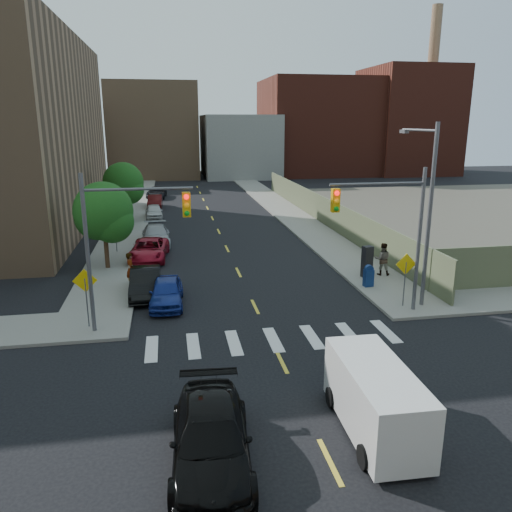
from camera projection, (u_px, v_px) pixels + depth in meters
name	position (u px, v px, depth m)	size (l,w,h in m)	color
ground	(294.00, 388.00, 17.46)	(160.00, 160.00, 0.00)	black
sidewalk_nw	(135.00, 204.00, 55.60)	(3.50, 73.00, 0.15)	gray
sidewalk_ne	(271.00, 200.00, 58.18)	(3.50, 73.00, 0.15)	gray
fence_north	(321.00, 210.00, 45.35)	(0.12, 44.00, 2.50)	#636D4C
gravel_lot	(489.00, 213.00, 50.64)	(36.00, 42.00, 0.06)	#595447
bg_bldg_west	(51.00, 141.00, 78.76)	(14.00, 18.00, 12.00)	#592319
bg_bldg_midwest	(154.00, 131.00, 82.94)	(14.00, 16.00, 15.00)	#8C6B4C
bg_bldg_center	(239.00, 146.00, 84.03)	(12.00, 16.00, 10.00)	gray
bg_bldg_east	(316.00, 127.00, 87.49)	(18.00, 18.00, 16.00)	#592319
bg_bldg_fareast	(407.00, 121.00, 87.99)	(14.00, 16.00, 18.00)	#592319
smokestack	(430.00, 92.00, 87.35)	(1.80, 1.80, 28.00)	#8C6B4C
signal_nw	(123.00, 232.00, 20.98)	(4.59, 0.30, 7.00)	#59595E
signal_ne	(390.00, 222.00, 22.97)	(4.59, 0.30, 7.00)	#59595E
streetlight_ne	(426.00, 203.00, 24.02)	(0.25, 3.70, 9.00)	#59595E
warn_sign_nw	(86.00, 287.00, 21.81)	(1.06, 0.06, 2.83)	#59595E
warn_sign_ne	(406.00, 270.00, 24.32)	(1.06, 0.06, 2.83)	#59595E
warn_sign_midwest	(115.00, 226.00, 34.65)	(1.06, 0.06, 2.83)	#59595E
tree_west_near	(104.00, 215.00, 30.46)	(3.66, 3.64, 5.52)	#332114
tree_west_far	(123.00, 185.00, 44.72)	(3.66, 3.64, 5.52)	#332114
parked_car_blue	(166.00, 292.00, 25.13)	(1.64, 4.06, 1.38)	navy
parked_car_black	(145.00, 283.00, 26.50)	(1.54, 4.41, 1.45)	black
parked_car_red	(149.00, 250.00, 33.38)	(2.33, 5.05, 1.40)	maroon
parked_car_silver	(156.00, 235.00, 37.52)	(2.03, 4.99, 1.45)	#9DA0A4
parked_car_white	(154.00, 212.00, 47.55)	(1.60, 3.99, 1.36)	silver
parked_car_maroon	(155.00, 202.00, 53.33)	(1.47, 4.22, 1.39)	#450D0E
parked_car_grey	(156.00, 193.00, 60.49)	(2.17, 4.70, 1.31)	black
black_sedan	(211.00, 439.00, 13.41)	(2.14, 5.28, 1.53)	black
cargo_van	(374.00, 396.00, 14.86)	(2.02, 4.65, 2.11)	silver
mailbox	(369.00, 276.00, 27.57)	(0.54, 0.44, 1.23)	navy
payphone	(367.00, 262.00, 29.16)	(0.55, 0.45, 1.85)	black
pedestrian_west	(131.00, 269.00, 27.61)	(0.69, 0.45, 1.88)	gray
pedestrian_east	(382.00, 259.00, 29.55)	(0.94, 0.74, 1.94)	gray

